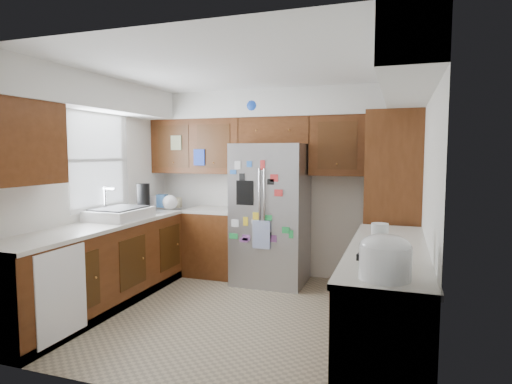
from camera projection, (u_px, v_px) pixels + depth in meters
floor at (238, 314)px, 4.47m from camera, size 3.60×3.60×0.00m
room_shell at (240, 140)px, 4.68m from camera, size 3.64×3.24×2.52m
left_counter_run at (128, 263)px, 4.89m from camera, size 1.36×3.20×0.92m
right_counter_run at (387, 307)px, 3.50m from camera, size 0.63×2.25×0.92m
pantry at (393, 205)px, 4.98m from camera, size 0.60×0.90×2.15m
fridge at (271, 214)px, 5.52m from camera, size 0.90×0.79×1.80m
bridge_cabinet at (276, 131)px, 5.64m from camera, size 0.96×0.34×0.35m
fridge_top_items at (264, 108)px, 5.60m from camera, size 0.59×0.32×0.29m
sink_assembly at (120, 213)px, 4.95m from camera, size 0.52×0.70×0.37m
left_counter_clutter at (156, 201)px, 5.63m from camera, size 0.42×0.92×0.38m
rice_cooker at (385, 256)px, 2.59m from camera, size 0.32×0.31×0.27m
paper_towel at (379, 242)px, 3.02m from camera, size 0.12×0.12×0.27m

